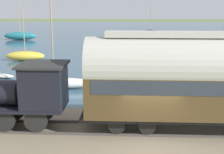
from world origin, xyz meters
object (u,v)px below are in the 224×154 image
object	(u,v)px
passenger_coach	(202,78)
rowboat_mid_harbor	(131,77)
sailboat_white	(54,83)
sailboat_black	(150,33)
rowboat_far_out	(2,76)
steam_locomotive	(17,91)
sailboat_yellow	(25,56)
sailboat_teal	(20,36)
sailboat_brown	(220,78)
rowboat_off_pier	(162,75)

from	to	relation	value
passenger_coach	rowboat_mid_harbor	world-z (taller)	passenger_coach
sailboat_white	sailboat_black	bearing A→B (deg)	-16.78
passenger_coach	sailboat_white	size ratio (longest dim) A/B	1.64
rowboat_far_out	steam_locomotive	bearing A→B (deg)	-138.94
sailboat_yellow	sailboat_white	size ratio (longest dim) A/B	0.83
sailboat_teal	steam_locomotive	bearing A→B (deg)	-161.34
sailboat_brown	sailboat_teal	world-z (taller)	sailboat_brown
sailboat_brown	rowboat_mid_harbor	size ratio (longest dim) A/B	2.46
rowboat_off_pier	rowboat_far_out	bearing A→B (deg)	109.04
sailboat_yellow	rowboat_off_pier	size ratio (longest dim) A/B	2.67
sailboat_white	sailboat_brown	bearing A→B (deg)	-88.28
sailboat_brown	rowboat_far_out	xyz separation A→B (m)	(2.42, 17.45, -0.61)
rowboat_mid_harbor	rowboat_off_pier	size ratio (longest dim) A/B	1.33
sailboat_white	rowboat_mid_harbor	distance (m)	6.51
steam_locomotive	rowboat_off_pier	xyz separation A→B (m)	(12.17, -8.07, -2.04)
sailboat_white	sailboat_teal	distance (m)	31.51
sailboat_black	sailboat_yellow	bearing A→B (deg)	157.54
sailboat_yellow	rowboat_far_out	bearing A→B (deg)	-177.68
sailboat_white	rowboat_off_pier	size ratio (longest dim) A/B	3.23
sailboat_white	sailboat_brown	size ratio (longest dim) A/B	0.99
sailboat_black	sailboat_white	distance (m)	35.15
steam_locomotive	rowboat_far_out	xyz separation A→B (m)	(11.39, 5.41, -2.07)
rowboat_off_pier	sailboat_white	bearing A→B (deg)	130.26
sailboat_white	sailboat_teal	size ratio (longest dim) A/B	1.07
passenger_coach	rowboat_off_pier	world-z (taller)	passenger_coach
sailboat_brown	rowboat_off_pier	size ratio (longest dim) A/B	3.26
sailboat_white	sailboat_teal	world-z (taller)	sailboat_white
sailboat_white	sailboat_teal	bearing A→B (deg)	21.94
rowboat_off_pier	sailboat_brown	bearing A→B (deg)	-113.06
sailboat_white	sailboat_yellow	bearing A→B (deg)	26.44
sailboat_yellow	sailboat_brown	world-z (taller)	sailboat_brown
sailboat_yellow	rowboat_off_pier	xyz separation A→B (m)	(-7.00, -13.97, -0.34)
sailboat_brown	rowboat_far_out	bearing A→B (deg)	100.26
sailboat_yellow	rowboat_far_out	distance (m)	7.80
sailboat_yellow	rowboat_mid_harbor	size ratio (longest dim) A/B	2.01
rowboat_mid_harbor	rowboat_far_out	world-z (taller)	rowboat_mid_harbor
steam_locomotive	sailboat_brown	size ratio (longest dim) A/B	0.89
steam_locomotive	rowboat_mid_harbor	world-z (taller)	steam_locomotive
rowboat_mid_harbor	rowboat_off_pier	distance (m)	2.71
sailboat_black	rowboat_far_out	xyz separation A→B (m)	(-30.82, 14.64, -0.52)
sailboat_black	sailboat_teal	world-z (taller)	sailboat_teal
sailboat_yellow	rowboat_off_pier	bearing A→B (deg)	-117.92
rowboat_off_pier	passenger_coach	bearing A→B (deg)	-162.30
sailboat_white	steam_locomotive	bearing A→B (deg)	-179.33
sailboat_brown	rowboat_off_pier	bearing A→B (deg)	69.33
passenger_coach	sailboat_brown	size ratio (longest dim) A/B	1.62
sailboat_yellow	rowboat_far_out	world-z (taller)	sailboat_yellow
steam_locomotive	passenger_coach	world-z (taller)	passenger_coach
sailboat_teal	rowboat_far_out	size ratio (longest dim) A/B	2.62
sailboat_teal	passenger_coach	bearing A→B (deg)	-150.54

